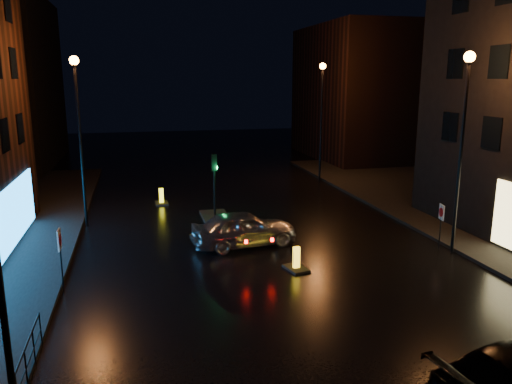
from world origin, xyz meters
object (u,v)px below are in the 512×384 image
(traffic_signal, at_px, (215,208))
(bollard_far, at_px, (162,201))
(bollard_near, at_px, (296,265))
(road_sign_left, at_px, (60,245))
(silver_hatchback, at_px, (244,229))
(road_sign_right, at_px, (441,216))

(traffic_signal, relative_size, bollard_far, 3.09)
(bollard_far, bearing_deg, bollard_near, -70.95)
(road_sign_left, bearing_deg, traffic_signal, 51.93)
(silver_hatchback, bearing_deg, traffic_signal, -1.35)
(bollard_near, distance_m, road_sign_right, 6.95)
(traffic_signal, distance_m, road_sign_left, 10.64)
(road_sign_left, bearing_deg, road_sign_right, 3.83)
(traffic_signal, height_order, bollard_far, traffic_signal)
(bollard_near, relative_size, road_sign_right, 0.59)
(traffic_signal, xyz_separation_m, bollard_far, (-2.65, 3.61, -0.29))
(bollard_near, relative_size, road_sign_left, 0.53)
(road_sign_right, bearing_deg, bollard_near, 17.64)
(bollard_far, bearing_deg, road_sign_left, -110.97)
(traffic_signal, relative_size, silver_hatchback, 0.74)
(traffic_signal, height_order, road_sign_right, traffic_signal)
(traffic_signal, xyz_separation_m, road_sign_right, (8.70, -7.48, 1.02))
(road_sign_left, xyz_separation_m, road_sign_right, (15.40, 0.70, -0.16))
(bollard_far, height_order, road_sign_right, road_sign_right)
(traffic_signal, xyz_separation_m, bollard_near, (1.92, -8.24, -0.30))
(traffic_signal, distance_m, road_sign_right, 11.52)
(bollard_near, bearing_deg, road_sign_right, -6.42)
(bollard_far, bearing_deg, road_sign_right, -46.37)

